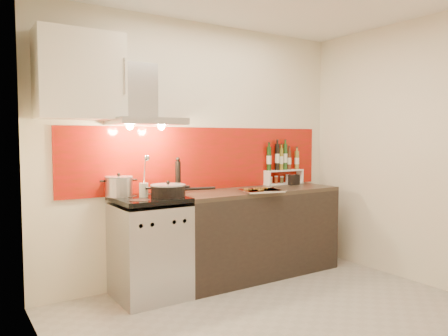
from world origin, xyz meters
TOP-DOWN VIEW (x-y plane):
  - floor at (0.00, 0.00)m, footprint 3.40×3.40m
  - back_wall at (0.00, 1.40)m, footprint 3.40×0.02m
  - left_wall at (-1.70, 0.00)m, footprint 0.02×2.80m
  - right_wall at (1.70, 0.00)m, footprint 0.02×2.80m
  - backsplash at (0.05, 1.39)m, footprint 3.00×0.02m
  - range_stove at (-0.70, 1.10)m, footprint 0.60×0.60m
  - counter at (0.50, 1.10)m, footprint 1.80×0.60m
  - range_hood at (-0.70, 1.24)m, footprint 0.62×0.50m
  - upper_cabinet at (-1.25, 1.22)m, footprint 0.70×0.35m
  - stock_pot at (-0.91, 1.28)m, footprint 0.25×0.25m
  - saute_pan at (-0.54, 1.03)m, footprint 0.60×0.31m
  - utensil_jar at (-0.74, 1.11)m, footprint 0.08×0.12m
  - pepper_mill at (-0.35, 1.22)m, footprint 0.05×0.05m
  - step_shelf at (1.05, 1.34)m, footprint 0.51×0.14m
  - caddy_box at (1.10, 1.19)m, footprint 0.13×0.06m
  - baking_tray at (0.40, 0.89)m, footprint 0.46×0.39m

SIDE VIEW (x-z plane):
  - floor at x=0.00m, z-range 0.00..0.00m
  - range_stove at x=-0.70m, z-range -0.01..0.90m
  - counter at x=0.50m, z-range 0.00..0.90m
  - baking_tray at x=0.40m, z-range 0.90..0.93m
  - caddy_box at x=1.10m, z-range 0.90..1.02m
  - saute_pan at x=-0.54m, z-range 0.89..1.04m
  - stock_pot at x=-0.91m, z-range 0.89..1.11m
  - utensil_jar at x=-0.74m, z-range 0.82..1.21m
  - pepper_mill at x=-0.35m, z-range 0.89..1.25m
  - step_shelf at x=1.05m, z-range 0.87..1.33m
  - backsplash at x=0.05m, z-range 0.90..1.54m
  - back_wall at x=0.00m, z-range 0.00..2.60m
  - left_wall at x=-1.70m, z-range 0.00..2.60m
  - right_wall at x=1.70m, z-range 0.00..2.60m
  - range_hood at x=-0.70m, z-range 1.44..2.05m
  - upper_cabinet at x=-1.25m, z-range 1.59..2.31m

